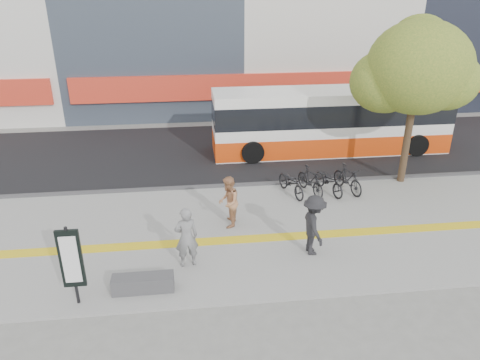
{
  "coord_description": "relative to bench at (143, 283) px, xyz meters",
  "views": [
    {
      "loc": [
        -1.22,
        -11.1,
        7.64
      ],
      "look_at": [
        0.33,
        2.0,
        1.68
      ],
      "focal_mm": 33.91,
      "sensor_mm": 36.0,
      "label": 1
    }
  ],
  "objects": [
    {
      "name": "street",
      "position": [
        2.6,
        10.2,
        -0.28
      ],
      "size": [
        40.0,
        8.0,
        0.06
      ],
      "primitive_type": "cube",
      "color": "black",
      "rests_on": "ground"
    },
    {
      "name": "tactile_strip",
      "position": [
        2.6,
        2.2,
        -0.22
      ],
      "size": [
        40.0,
        0.45,
        0.01
      ],
      "primitive_type": "cube",
      "color": "gold",
      "rests_on": "sidewalk"
    },
    {
      "name": "street_tree",
      "position": [
        9.78,
        6.02,
        4.21
      ],
      "size": [
        4.4,
        3.8,
        6.31
      ],
      "color": "#3C2A1B",
      "rests_on": "sidewalk"
    },
    {
      "name": "pedestrian_dark",
      "position": [
        4.87,
        1.24,
        0.71
      ],
      "size": [
        0.75,
        1.23,
        1.86
      ],
      "primitive_type": "imported",
      "rotation": [
        0.0,
        0.0,
        1.62
      ],
      "color": "black",
      "rests_on": "sidewalk"
    },
    {
      "name": "sidewalk",
      "position": [
        2.6,
        2.7,
        -0.27
      ],
      "size": [
        40.0,
        7.0,
        0.08
      ],
      "primitive_type": "cube",
      "color": "gray",
      "rests_on": "ground"
    },
    {
      "name": "bench",
      "position": [
        0.0,
        0.0,
        0.0
      ],
      "size": [
        1.6,
        0.45,
        0.45
      ],
      "primitive_type": "cube",
      "color": "#38383B",
      "rests_on": "sidewalk"
    },
    {
      "name": "seated_woman",
      "position": [
        1.17,
        1.03,
        0.69
      ],
      "size": [
        0.73,
        0.55,
        1.83
      ],
      "primitive_type": "imported",
      "rotation": [
        0.0,
        0.0,
        3.32
      ],
      "color": "black",
      "rests_on": "sidewalk"
    },
    {
      "name": "pedestrian_tan",
      "position": [
        2.55,
        3.13,
        0.64
      ],
      "size": [
        0.8,
        0.95,
        1.73
      ],
      "primitive_type": "imported",
      "rotation": [
        0.0,
        0.0,
        -1.76
      ],
      "color": "#B07851",
      "rests_on": "sidewalk"
    },
    {
      "name": "bicycle_row",
      "position": [
        6.18,
        5.2,
        0.27
      ],
      "size": [
        3.25,
        1.9,
        1.05
      ],
      "color": "black",
      "rests_on": "sidewalk"
    },
    {
      "name": "ground",
      "position": [
        2.6,
        1.2,
        -0.3
      ],
      "size": [
        120.0,
        120.0,
        0.0
      ],
      "primitive_type": "plane",
      "color": "slate",
      "rests_on": "ground"
    },
    {
      "name": "bus",
      "position": [
        7.94,
        9.7,
        1.12
      ],
      "size": [
        10.9,
        2.58,
        2.9
      ],
      "color": "white",
      "rests_on": "street"
    },
    {
      "name": "curb",
      "position": [
        2.6,
        6.2,
        -0.23
      ],
      "size": [
        40.0,
        0.25,
        0.14
      ],
      "primitive_type": "cube",
      "color": "#38383B",
      "rests_on": "ground"
    },
    {
      "name": "signboard",
      "position": [
        -1.6,
        -0.31,
        1.06
      ],
      "size": [
        0.55,
        0.1,
        2.2
      ],
      "color": "black",
      "rests_on": "sidewalk"
    }
  ]
}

